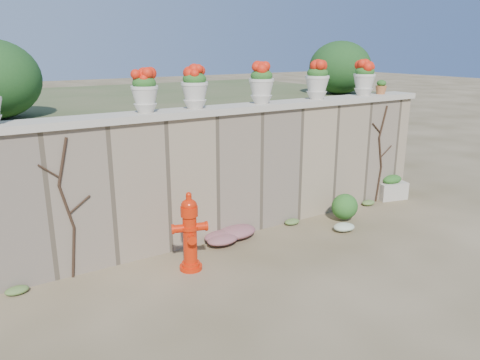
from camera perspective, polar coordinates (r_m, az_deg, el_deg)
ground at (r=6.60m, az=7.75°, el=-11.14°), size 80.00×80.00×0.00m
stone_wall at (r=7.60m, az=-0.73°, el=0.80°), size 8.00×0.40×2.00m
wall_cap at (r=7.39m, az=-0.76°, el=8.68°), size 8.10×0.52×0.10m
raised_fill at (r=10.38m, az=-10.14°, el=4.71°), size 9.00×6.00×2.00m
back_shrub_right at (r=10.40m, az=12.09°, el=13.24°), size 1.30×1.30×1.10m
vine_left at (r=6.44m, az=-20.27°, el=-3.14°), size 0.60×0.04×1.91m
vine_right at (r=9.51m, az=16.77°, el=3.18°), size 0.60×0.04×1.91m
fire_hydrant at (r=6.44m, az=-6.13°, el=-6.27°), size 0.48×0.34×1.11m
planter_box at (r=9.96m, az=17.96°, el=-0.91°), size 0.66×0.48×0.49m
green_shrub at (r=8.58m, az=12.79°, el=-2.72°), size 0.63×0.56×0.60m
magenta_clump at (r=7.42m, az=-1.17°, el=-6.73°), size 0.94×0.62×0.25m
white_flowers at (r=8.11m, az=12.96°, el=-5.46°), size 0.46×0.37×0.16m
urn_pot_1 at (r=6.70m, az=-11.55°, el=10.54°), size 0.38×0.38×0.59m
urn_pot_2 at (r=7.02m, az=-5.55°, el=11.16°), size 0.40×0.40×0.62m
urn_pot_3 at (r=7.64m, az=2.63°, el=11.65°), size 0.41×0.41×0.64m
urn_pot_4 at (r=8.37m, az=9.39°, el=11.90°), size 0.41×0.41×0.65m
urn_pot_5 at (r=9.19m, az=14.92°, el=11.90°), size 0.41×0.41×0.64m
terracotta_pot at (r=9.56m, az=16.82°, el=10.71°), size 0.22×0.22×0.26m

